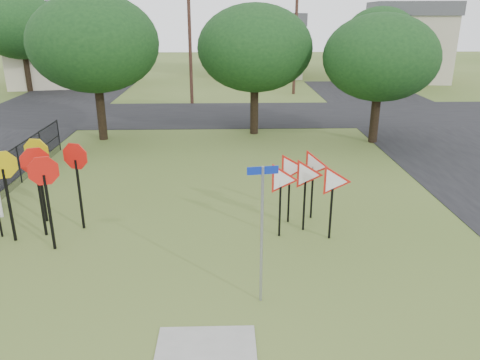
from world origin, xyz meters
name	(u,v)px	position (x,y,z in m)	size (l,w,h in m)	color
ground	(210,281)	(0.00, 0.00, 0.00)	(140.00, 140.00, 0.00)	#455D22
street_right	(478,158)	(12.00, 10.00, 0.01)	(8.00, 50.00, 0.02)	black
street_far	(219,115)	(0.00, 20.00, 0.01)	(60.00, 8.00, 0.02)	black
curb_pad	(206,346)	(0.00, -2.40, 0.01)	(2.00, 1.20, 0.02)	gray
street_name_sign	(262,228)	(1.21, -0.84, 1.87)	(0.67, 0.12, 3.29)	gray
stop_sign_cluster	(40,171)	(-4.91, 2.78, 2.02)	(2.59, 2.13, 2.75)	black
yield_sign_cluster	(304,176)	(2.77, 2.95, 1.71)	(2.47, 1.89, 2.32)	black
far_pole_a	(190,38)	(-2.00, 24.00, 4.60)	(1.40, 0.24, 9.00)	#472A21
far_pole_b	(296,38)	(6.00, 28.00, 4.35)	(1.40, 0.24, 8.50)	#472A21
far_pole_c	(96,34)	(-10.00, 30.00, 4.60)	(1.40, 0.24, 9.00)	#472A21
fence_run	(6,173)	(-7.60, 6.25, 0.78)	(0.05, 11.55, 1.50)	black
house_left	(64,43)	(-14.00, 34.00, 3.65)	(10.58, 8.88, 7.20)	beige
house_mid	(259,44)	(4.00, 40.00, 3.15)	(8.40, 8.40, 6.20)	beige
house_right	(408,41)	(18.00, 36.00, 3.65)	(8.30, 8.30, 7.20)	beige
tree_near_left	(94,43)	(-6.00, 14.00, 4.86)	(6.40, 6.40, 7.27)	black
tree_near_mid	(255,48)	(2.00, 15.00, 4.54)	(6.00, 6.00, 6.80)	black
tree_near_right	(381,58)	(8.00, 13.00, 4.22)	(5.60, 5.60, 6.33)	black
tree_far_left	(21,27)	(-16.00, 30.00, 5.17)	(6.80, 6.80, 7.73)	black
tree_far_right	(381,33)	(14.00, 32.00, 4.54)	(6.00, 6.00, 6.80)	black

